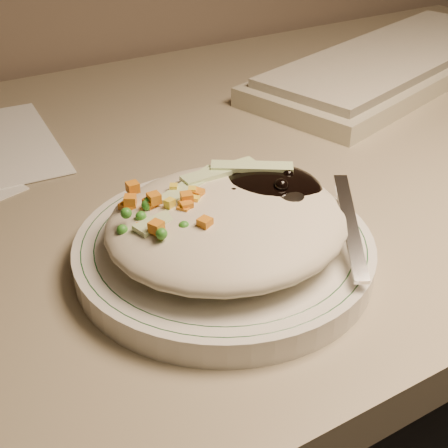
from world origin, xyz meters
TOP-DOWN VIEW (x-y plane):
  - desk at (0.00, 1.38)m, footprint 1.40×0.70m
  - plate at (-0.11, 1.21)m, footprint 0.24×0.24m
  - plate_rim at (-0.11, 1.21)m, footprint 0.23×0.23m
  - meal at (-0.11, 1.21)m, footprint 0.21×0.19m
  - keyboard at (0.33, 1.47)m, footprint 0.53×0.31m

SIDE VIEW (x-z plane):
  - desk at x=0.00m, z-range 0.17..0.91m
  - plate at x=-0.11m, z-range 0.74..0.76m
  - keyboard at x=0.33m, z-range 0.74..0.77m
  - plate_rim at x=-0.11m, z-range 0.76..0.76m
  - meal at x=-0.11m, z-range 0.76..0.81m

